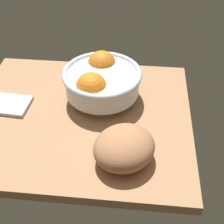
% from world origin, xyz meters
% --- Properties ---
extents(ground_plane, '(0.64, 0.55, 0.03)m').
position_xyz_m(ground_plane, '(0.00, 0.00, -0.01)').
color(ground_plane, tan).
extents(fruit_bowl, '(0.23, 0.23, 0.12)m').
position_xyz_m(fruit_bowl, '(-0.06, -0.08, 0.07)').
color(fruit_bowl, silver).
rests_on(fruit_bowl, ground).
extents(bread_loaf, '(0.21, 0.20, 0.09)m').
position_xyz_m(bread_loaf, '(-0.14, 0.15, 0.04)').
color(bread_loaf, '#B87B52').
rests_on(bread_loaf, ground).
extents(napkin_folded, '(0.13, 0.10, 0.01)m').
position_xyz_m(napkin_folded, '(0.22, -0.02, 0.01)').
color(napkin_folded, '#B9B8C1').
rests_on(napkin_folded, ground).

